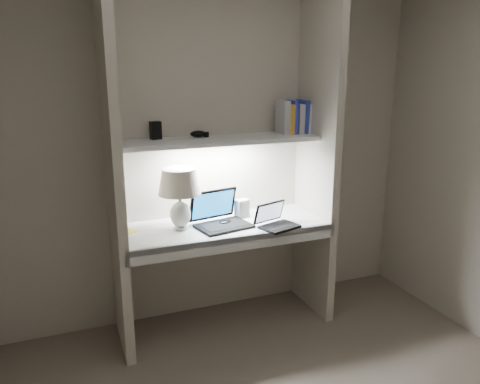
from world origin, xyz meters
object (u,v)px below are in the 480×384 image
table_lamp (180,189)px  laptop_main (220,218)px  book_row (294,118)px  laptop_netbook (276,221)px  speaker (242,208)px

table_lamp → laptop_main: size_ratio=1.02×
table_lamp → laptop_main: table_lamp is taller
table_lamp → book_row: size_ratio=1.73×
table_lamp → laptop_main: bearing=-4.3°
laptop_netbook → speaker: bearing=98.1°
speaker → book_row: 0.77m
table_lamp → book_row: bearing=7.8°
table_lamp → book_row: 1.01m
laptop_main → laptop_netbook: bearing=-37.2°
speaker → book_row: size_ratio=0.55×
speaker → laptop_netbook: bearing=-76.4°
laptop_main → speaker: (0.21, 0.12, 0.01)m
laptop_netbook → speaker: size_ratio=2.32×
table_lamp → laptop_main: 0.36m
speaker → book_row: (0.42, 0.03, 0.64)m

